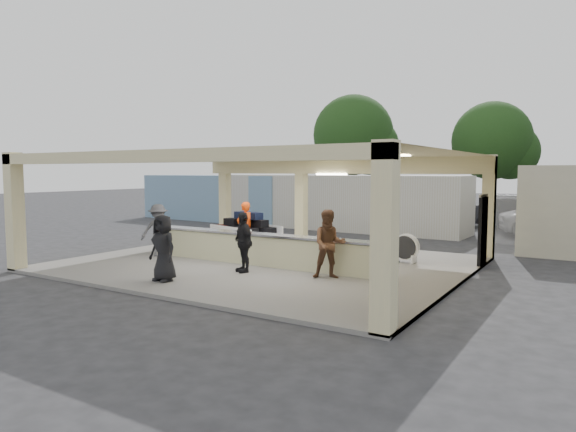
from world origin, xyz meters
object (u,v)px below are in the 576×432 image
Objects in this scene: passenger_d at (163,248)px; container_blue at (217,198)px; container_white at (341,202)px; drum_fan at (406,247)px; luggage_cart at (246,230)px; passenger_a at (329,244)px; baggage_counter at (258,249)px; passenger_b at (243,242)px; car_dark at (520,214)px; passenger_c at (158,230)px; baggage_handler at (245,228)px; car_white_a at (558,221)px.

passenger_d is 18.05m from container_blue.
drum_fan is at bearing -50.44° from container_white.
luggage_cart is 5.65m from passenger_a.
baggage_counter is 4.69m from drum_fan.
car_dark is (5.10, 16.80, -0.17)m from passenger_b.
luggage_cart reaches higher than drum_fan.
passenger_c reaches higher than drum_fan.
passenger_c is at bearing -108.19° from luggage_cart.
container_white reaches higher than luggage_cart.
car_white_a is (8.94, 12.17, -0.32)m from baggage_handler.
passenger_d is at bearing -175.17° from passenger_a.
luggage_cart is at bearing 153.57° from car_dark.
container_white is at bearing 1.43° from container_blue.
passenger_a is (2.84, -0.69, 0.45)m from baggage_counter.
baggage_handler reaches higher than luggage_cart.
container_blue is at bearing 106.70° from car_dark.
baggage_handler is 2.96m from passenger_c.
passenger_c reaches higher than car_white_a.
passenger_a is at bearing -63.24° from container_white.
passenger_c is 1.01× the size of passenger_d.
car_white_a reaches higher than baggage_counter.
container_white is (1.30, 11.50, 0.41)m from passenger_c.
passenger_c is 18.01m from car_white_a.
container_white reaches higher than car_dark.
passenger_b is 0.99× the size of passenger_d.
passenger_b is 0.36× the size of car_white_a.
passenger_a is 0.38× the size of car_white_a.
container_blue is at bearing 147.82° from drum_fan.
drum_fan is (3.81, 2.73, 0.00)m from baggage_counter.
drum_fan is 0.09× the size of container_blue.
luggage_cart is 2.99× the size of drum_fan.
baggage_counter is 3.00× the size of luggage_cart.
passenger_a reaches higher than baggage_handler.
passenger_c is at bearing -158.93° from drum_fan.
baggage_counter is 1.68× the size of car_white_a.
car_white_a is (7.34, 13.64, 0.11)m from baggage_counter.
passenger_c reaches higher than car_dark.
passenger_a is 2.56m from passenger_b.
container_white reaches higher than baggage_handler.
drum_fan is 12.96m from car_dark.
car_white_a is at bearing 17.24° from container_white.
passenger_b reaches higher than car_dark.
container_white reaches higher than passenger_d.
luggage_cart is 1.57× the size of passenger_b.
drum_fan is at bearing -25.83° from container_blue.
passenger_b is (1.94, -2.69, -0.04)m from baggage_handler.
passenger_a reaches higher than passenger_b.
baggage_counter reaches higher than drum_fan.
luggage_cart is at bearing 108.26° from passenger_d.
passenger_a is 18.52m from container_blue.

